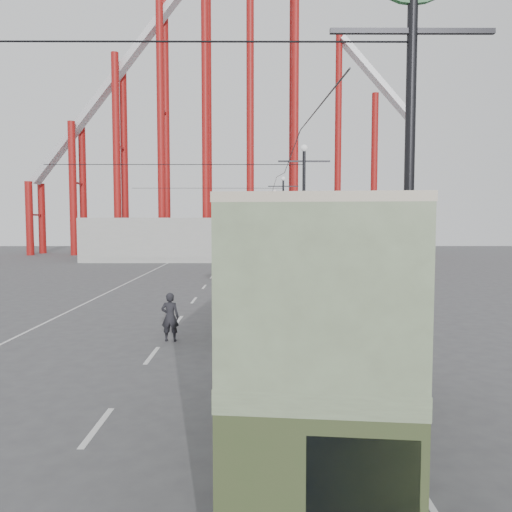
{
  "coord_description": "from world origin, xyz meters",
  "views": [
    {
      "loc": [
        2.53,
        -12.93,
        4.62
      ],
      "look_at": [
        2.62,
        10.3,
        3.0
      ],
      "focal_mm": 35.0,
      "sensor_mm": 36.0,
      "label": 1
    }
  ],
  "objects_px": {
    "double_decker_bus": "(314,316)",
    "single_decker_cream": "(261,257)",
    "lamp_post_near": "(412,54)",
    "single_decker_green": "(273,287)",
    "pedestrian": "(170,317)"
  },
  "relations": [
    {
      "from": "pedestrian",
      "to": "single_decker_cream",
      "type": "bearing_deg",
      "value": -95.76
    },
    {
      "from": "double_decker_bus",
      "to": "single_decker_cream",
      "type": "distance_m",
      "value": 33.22
    },
    {
      "from": "double_decker_bus",
      "to": "single_decker_cream",
      "type": "xyz_separation_m",
      "value": [
        -0.57,
        33.2,
        -1.19
      ]
    },
    {
      "from": "lamp_post_near",
      "to": "double_decker_bus",
      "type": "height_order",
      "value": "lamp_post_near"
    },
    {
      "from": "single_decker_green",
      "to": "single_decker_cream",
      "type": "relative_size",
      "value": 1.15
    },
    {
      "from": "lamp_post_near",
      "to": "double_decker_bus",
      "type": "bearing_deg",
      "value": -173.46
    },
    {
      "from": "lamp_post_near",
      "to": "double_decker_bus",
      "type": "distance_m",
      "value": 5.44
    },
    {
      "from": "single_decker_cream",
      "to": "single_decker_green",
      "type": "bearing_deg",
      "value": -86.12
    },
    {
      "from": "double_decker_bus",
      "to": "single_decker_cream",
      "type": "bearing_deg",
      "value": 97.03
    },
    {
      "from": "single_decker_green",
      "to": "pedestrian",
      "type": "bearing_deg",
      "value": -134.34
    },
    {
      "from": "lamp_post_near",
      "to": "single_decker_green",
      "type": "height_order",
      "value": "lamp_post_near"
    },
    {
      "from": "single_decker_cream",
      "to": "pedestrian",
      "type": "distance_m",
      "value": 24.23
    },
    {
      "from": "single_decker_green",
      "to": "lamp_post_near",
      "type": "bearing_deg",
      "value": -75.57
    },
    {
      "from": "double_decker_bus",
      "to": "single_decker_cream",
      "type": "height_order",
      "value": "double_decker_bus"
    },
    {
      "from": "lamp_post_near",
      "to": "single_decker_green",
      "type": "distance_m",
      "value": 14.26
    }
  ]
}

